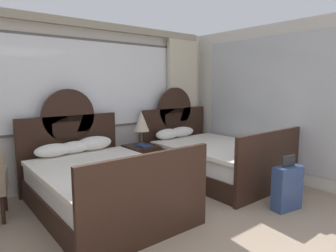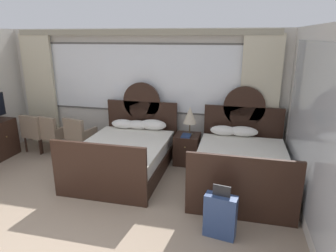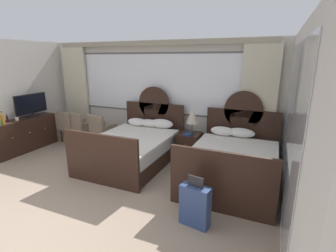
% 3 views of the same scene
% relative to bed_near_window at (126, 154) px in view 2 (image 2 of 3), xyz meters
% --- Properties ---
extents(wall_back_window, '(6.17, 0.22, 2.70)m').
position_rel_bed_near_window_xyz_m(wall_back_window, '(-0.05, 1.22, 1.07)').
color(wall_back_window, beige).
rests_on(wall_back_window, ground_plane).
extents(wall_right_mirror, '(0.08, 4.63, 2.70)m').
position_rel_bed_near_window_xyz_m(wall_right_mirror, '(3.06, -1.07, 0.99)').
color(wall_right_mirror, beige).
rests_on(wall_right_mirror, ground_plane).
extents(bed_near_window, '(1.58, 2.24, 1.59)m').
position_rel_bed_near_window_xyz_m(bed_near_window, '(0.00, 0.00, 0.00)').
color(bed_near_window, black).
rests_on(bed_near_window, ground_plane).
extents(bed_near_mirror, '(1.58, 2.24, 1.59)m').
position_rel_bed_near_window_xyz_m(bed_near_mirror, '(2.17, -0.01, -0.00)').
color(bed_near_mirror, black).
rests_on(bed_near_mirror, ground_plane).
extents(nightstand_between_beds, '(0.50, 0.52, 0.62)m').
position_rel_bed_near_window_xyz_m(nightstand_between_beds, '(1.09, 0.66, -0.05)').
color(nightstand_between_beds, black).
rests_on(nightstand_between_beds, ground_plane).
extents(table_lamp_on_nightstand, '(0.27, 0.27, 0.59)m').
position_rel_bed_near_window_xyz_m(table_lamp_on_nightstand, '(1.13, 0.68, 0.67)').
color(table_lamp_on_nightstand, brown).
rests_on(table_lamp_on_nightstand, nightstand_between_beds).
extents(book_on_nightstand, '(0.18, 0.26, 0.03)m').
position_rel_bed_near_window_xyz_m(book_on_nightstand, '(1.08, 0.56, 0.27)').
color(book_on_nightstand, navy).
rests_on(book_on_nightstand, nightstand_between_beds).
extents(armchair_by_window_left, '(0.63, 0.63, 0.87)m').
position_rel_bed_near_window_xyz_m(armchair_by_window_left, '(-1.28, 0.52, 0.14)').
color(armchair_by_window_left, '#84705B').
rests_on(armchair_by_window_left, ground_plane).
extents(armchair_by_window_centre, '(0.61, 0.61, 0.87)m').
position_rel_bed_near_window_xyz_m(armchair_by_window_centre, '(-1.95, 0.52, 0.14)').
color(armchair_by_window_centre, '#84705B').
rests_on(armchair_by_window_centre, ground_plane).
extents(armchair_by_window_right, '(0.60, 0.60, 0.87)m').
position_rel_bed_near_window_xyz_m(armchair_by_window_right, '(-2.36, 0.52, 0.14)').
color(armchair_by_window_right, '#84705B').
rests_on(armchair_by_window_right, ground_plane).
extents(suitcase_on_floor, '(0.44, 0.25, 0.74)m').
position_rel_bed_near_window_xyz_m(suitcase_on_floor, '(1.92, -1.58, -0.06)').
color(suitcase_on_floor, navy).
rests_on(suitcase_on_floor, ground_plane).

